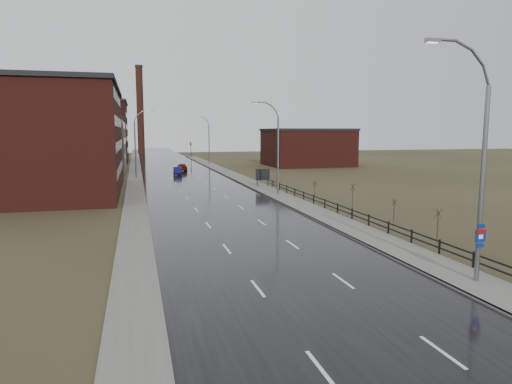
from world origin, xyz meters
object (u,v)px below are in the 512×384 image
billboard (263,175)px  car_near (178,171)px  car_far (182,167)px  streetlight_main (478,166)px

billboard → car_near: bearing=114.3°
car_near → car_far: bearing=83.7°
streetlight_main → billboard: size_ratio=4.58×
streetlight_main → billboard: bearing=89.1°
billboard → streetlight_main: bearing=-90.9°
billboard → car_far: 31.22m
billboard → car_far: bearing=105.4°
billboard → car_far: (-8.28, 30.09, -0.99)m
billboard → car_near: size_ratio=0.62×
billboard → car_far: size_ratio=0.59×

